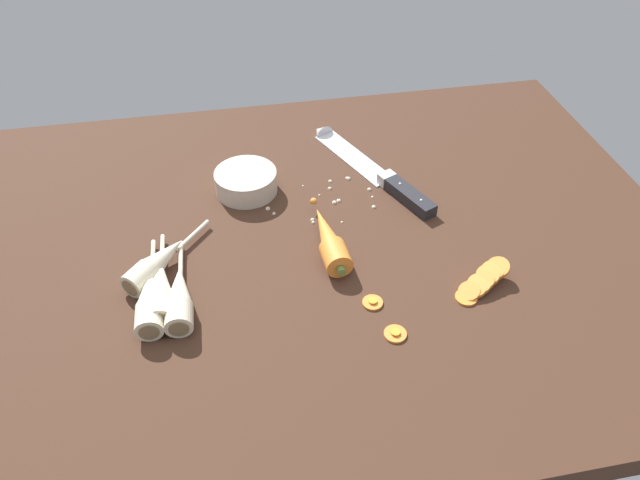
# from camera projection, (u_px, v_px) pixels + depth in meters

# --- Properties ---
(ground_plane) EXTENTS (1.20, 0.90, 0.04)m
(ground_plane) POSITION_uv_depth(u_px,v_px,m) (318.00, 248.00, 1.01)
(ground_plane) COLOR #42281C
(chefs_knife) EXTENTS (0.17, 0.33, 0.04)m
(chefs_knife) POSITION_uv_depth(u_px,v_px,m) (367.00, 166.00, 1.14)
(chefs_knife) COLOR silver
(chefs_knife) RESTS_ON ground_plane
(whole_carrot) EXTENTS (0.05, 0.18, 0.04)m
(whole_carrot) POSITION_uv_depth(u_px,v_px,m) (329.00, 239.00, 0.96)
(whole_carrot) COLOR orange
(whole_carrot) RESTS_ON ground_plane
(parsnip_front) EXTENTS (0.04, 0.19, 0.04)m
(parsnip_front) POSITION_uv_depth(u_px,v_px,m) (160.00, 289.00, 0.88)
(parsnip_front) COLOR beige
(parsnip_front) RESTS_ON ground_plane
(parsnip_mid_left) EXTENTS (0.04, 0.20, 0.04)m
(parsnip_mid_left) POSITION_uv_depth(u_px,v_px,m) (150.00, 298.00, 0.87)
(parsnip_mid_left) COLOR beige
(parsnip_mid_left) RESTS_ON ground_plane
(parsnip_mid_right) EXTENTS (0.14, 0.16, 0.04)m
(parsnip_mid_right) POSITION_uv_depth(u_px,v_px,m) (157.00, 263.00, 0.92)
(parsnip_mid_right) COLOR beige
(parsnip_mid_right) RESTS_ON ground_plane
(parsnip_back) EXTENTS (0.04, 0.19, 0.04)m
(parsnip_back) POSITION_uv_depth(u_px,v_px,m) (179.00, 297.00, 0.87)
(parsnip_back) COLOR beige
(parsnip_back) RESTS_ON ground_plane
(carrot_slice_stack) EXTENTS (0.10, 0.07, 0.04)m
(carrot_slice_stack) POSITION_uv_depth(u_px,v_px,m) (482.00, 281.00, 0.90)
(carrot_slice_stack) COLOR orange
(carrot_slice_stack) RESTS_ON ground_plane
(carrot_slice_stray_near) EXTENTS (0.03, 0.03, 0.01)m
(carrot_slice_stray_near) POSITION_uv_depth(u_px,v_px,m) (373.00, 302.00, 0.88)
(carrot_slice_stray_near) COLOR orange
(carrot_slice_stray_near) RESTS_ON ground_plane
(carrot_slice_stray_mid) EXTENTS (0.03, 0.03, 0.01)m
(carrot_slice_stray_mid) POSITION_uv_depth(u_px,v_px,m) (395.00, 333.00, 0.84)
(carrot_slice_stray_mid) COLOR orange
(carrot_slice_stray_mid) RESTS_ON ground_plane
(prep_bowl) EXTENTS (0.11, 0.11, 0.04)m
(prep_bowl) POSITION_uv_depth(u_px,v_px,m) (246.00, 181.00, 1.07)
(prep_bowl) COLOR beige
(prep_bowl) RESTS_ON ground_plane
(mince_crumbs) EXTENTS (0.20, 0.13, 0.01)m
(mince_crumbs) POSITION_uv_depth(u_px,v_px,m) (334.00, 195.00, 1.07)
(mince_crumbs) COLOR beige
(mince_crumbs) RESTS_ON ground_plane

